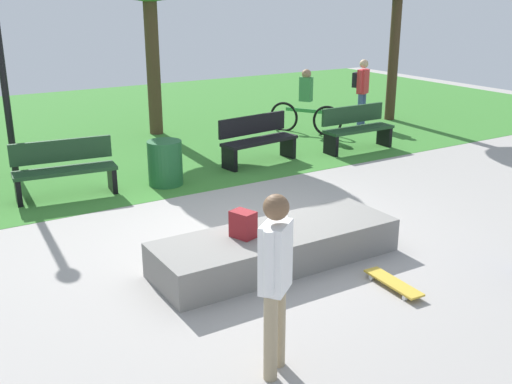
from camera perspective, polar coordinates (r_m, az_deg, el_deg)
name	(u,v)px	position (r m, az deg, el deg)	size (l,w,h in m)	color
ground_plane	(255,231)	(8.39, -0.11, -3.73)	(28.00, 28.00, 0.00)	#9E9993
grass_lawn	(86,127)	(15.47, -15.82, 5.92)	(26.60, 12.08, 0.01)	#387A2D
concrete_ledge	(277,247)	(7.37, 1.98, -5.20)	(3.08, 1.01, 0.42)	gray
backpack_on_ledge	(243,224)	(7.05, -1.23, -3.08)	(0.28, 0.20, 0.32)	maroon
skater_performing_trick	(275,273)	(5.03, 1.85, -7.66)	(0.38, 0.35, 1.64)	tan
skateboard_by_ledge	(393,283)	(6.99, 12.86, -8.38)	(0.24, 0.81, 0.08)	gold
park_bench_center_lawn	(64,168)	(10.16, -17.70, 2.21)	(1.64, 0.64, 0.91)	#1E4223
park_bench_by_oak	(357,127)	(12.83, 9.52, 6.08)	(1.60, 0.48, 0.91)	#1E4223
park_bench_near_lamppost	(257,139)	(11.64, 0.14, 5.08)	(1.65, 0.69, 0.91)	black
trash_bin	(165,163)	(10.41, -8.60, 2.73)	(0.59, 0.59, 0.77)	#1E592D
pedestrian_with_backpack	(362,86)	(15.30, 9.98, 9.85)	(0.42, 0.44, 1.61)	#3F5184
cyclist_on_bicycle	(306,106)	(14.23, 4.72, 8.10)	(1.00, 1.58, 1.52)	black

